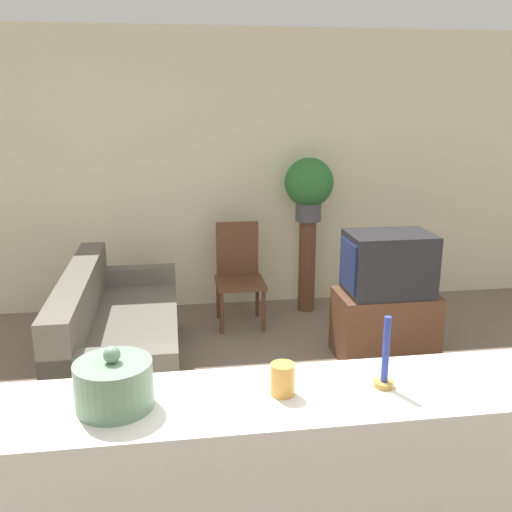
% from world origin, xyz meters
% --- Properties ---
extents(wall_back, '(9.00, 0.06, 2.70)m').
position_xyz_m(wall_back, '(0.00, 3.43, 1.35)').
color(wall_back, beige).
rests_on(wall_back, ground_plane).
extents(couch, '(0.80, 1.92, 0.83)m').
position_xyz_m(couch, '(-0.75, 1.86, 0.30)').
color(couch, '#605B51').
rests_on(couch, ground_plane).
extents(tv_stand, '(0.79, 0.49, 0.55)m').
position_xyz_m(tv_stand, '(1.36, 1.94, 0.27)').
color(tv_stand, brown).
rests_on(tv_stand, ground_plane).
extents(television, '(0.67, 0.46, 0.49)m').
position_xyz_m(television, '(1.35, 1.94, 0.79)').
color(television, '#232328').
rests_on(television, tv_stand).
extents(wooden_chair, '(0.44, 0.44, 0.94)m').
position_xyz_m(wooden_chair, '(0.28, 2.88, 0.50)').
color(wooden_chair, brown).
rests_on(wooden_chair, ground_plane).
extents(plant_stand, '(0.16, 0.16, 0.91)m').
position_xyz_m(plant_stand, '(0.98, 3.09, 0.46)').
color(plant_stand, brown).
rests_on(plant_stand, ground_plane).
extents(potted_plant, '(0.47, 0.47, 0.61)m').
position_xyz_m(potted_plant, '(0.98, 3.09, 1.26)').
color(potted_plant, '#4C4C51').
rests_on(potted_plant, plant_stand).
extents(decorative_bowl, '(0.25, 0.25, 0.21)m').
position_xyz_m(decorative_bowl, '(-0.52, -0.48, 1.16)').
color(decorative_bowl, gray).
rests_on(decorative_bowl, foreground_counter).
extents(candle_jar, '(0.08, 0.08, 0.11)m').
position_xyz_m(candle_jar, '(0.03, -0.48, 1.14)').
color(candle_jar, gold).
rests_on(candle_jar, foreground_counter).
extents(candlestick, '(0.07, 0.07, 0.26)m').
position_xyz_m(candlestick, '(0.38, -0.48, 1.17)').
color(candlestick, '#B7933D').
rests_on(candlestick, foreground_counter).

